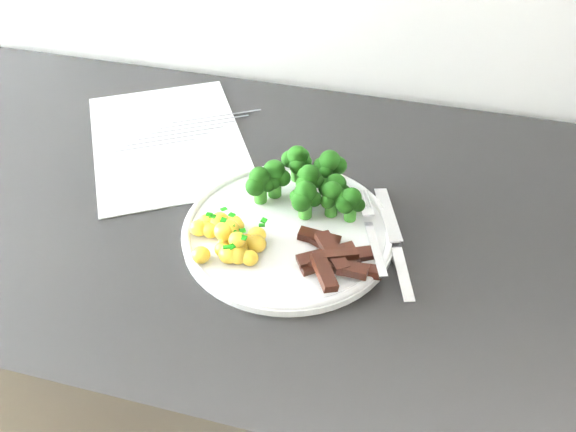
{
  "coord_description": "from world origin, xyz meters",
  "views": [
    {
      "loc": [
        0.16,
        1.11,
        1.42
      ],
      "look_at": [
        0.02,
        1.63,
        0.95
      ],
      "focal_mm": 37.73,
      "sensor_mm": 36.0,
      "label": 1
    }
  ],
  "objects": [
    {
      "name": "broccoli",
      "position": [
        0.04,
        1.68,
        0.96
      ],
      "size": [
        0.15,
        0.1,
        0.06
      ],
      "color": "#2B6C1B",
      "rests_on": "plate"
    },
    {
      "name": "beef_strips",
      "position": [
        0.09,
        1.58,
        0.93
      ],
      "size": [
        0.11,
        0.1,
        0.03
      ],
      "color": "black",
      "rests_on": "plate"
    },
    {
      "name": "knife",
      "position": [
        0.16,
        1.62,
        0.92
      ],
      "size": [
        0.07,
        0.18,
        0.02
      ],
      "color": "silver",
      "rests_on": "plate"
    },
    {
      "name": "potatoes",
      "position": [
        -0.04,
        1.58,
        0.94
      ],
      "size": [
        0.1,
        0.08,
        0.04
      ],
      "color": "gold",
      "rests_on": "plate"
    },
    {
      "name": "recipe_paper",
      "position": [
        -0.2,
        1.78,
        0.92
      ],
      "size": [
        0.34,
        0.37,
        0.0
      ],
      "color": "white",
      "rests_on": "counter"
    },
    {
      "name": "fork",
      "position": [
        0.13,
        1.63,
        0.93
      ],
      "size": [
        0.06,
        0.15,
        0.01
      ],
      "color": "silver",
      "rests_on": "plate"
    },
    {
      "name": "counter",
      "position": [
        0.02,
        1.67,
        0.46
      ],
      "size": [
        2.44,
        0.61,
        0.92
      ],
      "color": "black",
      "rests_on": "ground"
    },
    {
      "name": "plate",
      "position": [
        0.02,
        1.63,
        0.92
      ],
      "size": [
        0.26,
        0.26,
        0.01
      ],
      "color": "white",
      "rests_on": "counter"
    }
  ]
}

